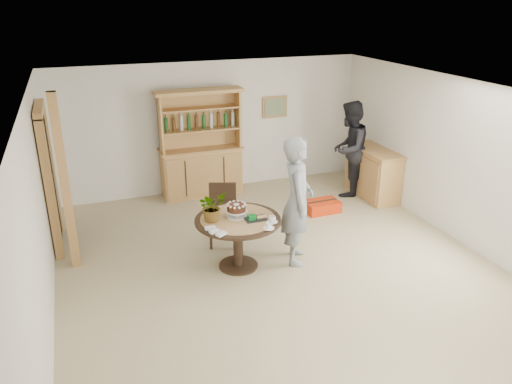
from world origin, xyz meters
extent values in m
plane|color=tan|center=(0.00, 0.00, 0.00)|extent=(7.00, 7.00, 0.00)
cube|color=white|center=(0.00, 3.50, 1.25)|extent=(6.00, 0.04, 2.50)
cube|color=white|center=(0.00, -3.50, 1.25)|extent=(6.00, 0.04, 2.50)
cube|color=white|center=(-3.00, 0.00, 1.25)|extent=(0.04, 7.00, 2.50)
cube|color=white|center=(3.00, 0.00, 1.25)|extent=(0.04, 7.00, 2.50)
cube|color=white|center=(0.00, 0.00, 2.50)|extent=(6.00, 7.00, 0.04)
cube|color=tan|center=(1.30, 3.47, 1.55)|extent=(0.52, 0.03, 0.42)
cube|color=#59724C|center=(1.30, 3.45, 1.55)|extent=(0.44, 0.02, 0.34)
cube|color=black|center=(-2.94, 2.00, 1.05)|extent=(0.10, 0.90, 2.10)
cube|color=tan|center=(-2.92, 1.50, 1.05)|extent=(0.12, 0.10, 2.10)
cube|color=tan|center=(-2.92, 2.50, 1.05)|extent=(0.12, 0.10, 2.10)
cube|color=tan|center=(-2.92, 2.00, 2.13)|extent=(0.12, 1.10, 0.10)
cube|color=tan|center=(-2.70, 1.20, 1.25)|extent=(0.12, 0.12, 2.50)
cube|color=tan|center=(-0.30, 3.24, 0.45)|extent=(1.50, 0.50, 0.90)
cube|color=tan|center=(-0.30, 3.24, 0.92)|extent=(1.56, 0.54, 0.04)
cube|color=tan|center=(-0.30, 3.34, 1.47)|extent=(1.50, 0.04, 1.06)
cube|color=tan|center=(-1.03, 3.19, 1.47)|extent=(0.04, 0.34, 1.06)
cube|color=tan|center=(0.43, 3.19, 1.47)|extent=(0.04, 0.34, 1.06)
cube|color=tan|center=(-0.30, 3.19, 1.30)|extent=(1.44, 0.32, 0.03)
cube|color=tan|center=(-0.30, 3.19, 1.70)|extent=(1.44, 0.32, 0.03)
cube|color=tan|center=(-0.30, 3.19, 2.01)|extent=(1.62, 0.40, 0.06)
cylinder|color=#194C1E|center=(-0.86, 3.19, 1.46)|extent=(0.07, 0.07, 0.28)
cylinder|color=#4C2D14|center=(-0.70, 3.19, 1.46)|extent=(0.07, 0.07, 0.28)
cylinder|color=#B2BFB2|center=(-0.54, 3.19, 1.46)|extent=(0.07, 0.07, 0.28)
cylinder|color=#194C1E|center=(-0.38, 3.19, 1.46)|extent=(0.07, 0.07, 0.28)
cylinder|color=#4C2D14|center=(-0.22, 3.19, 1.46)|extent=(0.07, 0.07, 0.28)
cylinder|color=#B2BFB2|center=(-0.06, 3.19, 1.46)|extent=(0.07, 0.07, 0.28)
cylinder|color=#194C1E|center=(0.10, 3.19, 1.46)|extent=(0.07, 0.07, 0.28)
cylinder|color=#4C2D14|center=(0.26, 3.19, 1.46)|extent=(0.07, 0.07, 0.28)
cube|color=tan|center=(2.74, 2.00, 0.45)|extent=(0.50, 1.20, 0.90)
cube|color=tan|center=(2.74, 2.00, 0.92)|extent=(0.54, 1.26, 0.04)
cylinder|color=black|center=(-0.52, 0.35, 0.73)|extent=(1.20, 1.20, 0.04)
cylinder|color=black|center=(-0.52, 0.35, 0.36)|extent=(0.14, 0.14, 0.70)
cylinder|color=black|center=(-0.52, 0.35, 0.01)|extent=(0.56, 0.56, 0.03)
cylinder|color=tan|center=(-0.52, 0.35, 0.76)|extent=(1.04, 1.04, 0.01)
cube|color=black|center=(-0.52, 1.10, 0.45)|extent=(0.53, 0.53, 0.04)
cube|color=black|center=(-0.46, 1.28, 0.70)|extent=(0.41, 0.16, 0.46)
cube|color=black|center=(-0.46, 1.28, 0.92)|extent=(0.41, 0.17, 0.05)
cube|color=black|center=(-0.75, 0.99, 0.22)|extent=(0.03, 0.03, 0.44)
cube|color=black|center=(-0.41, 0.87, 0.22)|extent=(0.04, 0.03, 0.44)
cube|color=black|center=(-0.63, 1.33, 0.22)|extent=(0.03, 0.04, 0.44)
cube|color=black|center=(-0.29, 1.21, 0.22)|extent=(0.04, 0.04, 0.44)
cylinder|color=white|center=(-0.52, 0.40, 0.77)|extent=(0.28, 0.28, 0.01)
cylinder|color=white|center=(-0.52, 0.40, 0.81)|extent=(0.05, 0.05, 0.08)
cylinder|color=white|center=(-0.52, 0.40, 0.85)|extent=(0.30, 0.30, 0.01)
cylinder|color=#432313|center=(-0.52, 0.40, 0.90)|extent=(0.26, 0.26, 0.09)
cylinder|color=white|center=(-0.52, 0.40, 0.95)|extent=(0.08, 0.08, 0.01)
sphere|color=white|center=(-0.40, 0.40, 0.95)|extent=(0.04, 0.04, 0.04)
sphere|color=white|center=(-0.42, 0.46, 0.95)|extent=(0.04, 0.04, 0.04)
sphere|color=white|center=(-0.46, 0.50, 0.95)|extent=(0.04, 0.04, 0.04)
sphere|color=white|center=(-0.52, 0.52, 0.95)|extent=(0.04, 0.04, 0.04)
sphere|color=white|center=(-0.58, 0.50, 0.95)|extent=(0.04, 0.04, 0.04)
sphere|color=white|center=(-0.62, 0.46, 0.95)|extent=(0.04, 0.04, 0.04)
sphere|color=white|center=(-0.64, 0.40, 0.95)|extent=(0.04, 0.04, 0.04)
sphere|color=white|center=(-0.62, 0.34, 0.95)|extent=(0.04, 0.04, 0.04)
sphere|color=white|center=(-0.58, 0.30, 0.95)|extent=(0.04, 0.04, 0.04)
sphere|color=white|center=(-0.52, 0.28, 0.95)|extent=(0.04, 0.04, 0.04)
sphere|color=white|center=(-0.46, 0.30, 0.95)|extent=(0.04, 0.04, 0.04)
sphere|color=white|center=(-0.42, 0.34, 0.95)|extent=(0.04, 0.04, 0.04)
imported|color=#3F7233|center=(-0.87, 0.40, 0.97)|extent=(0.47, 0.44, 0.42)
cube|color=black|center=(-0.30, 0.23, 0.77)|extent=(0.30, 0.20, 0.01)
cube|color=#0C6F24|center=(-0.36, 0.23, 0.80)|extent=(0.10, 0.10, 0.06)
cube|color=#0C6F24|center=(-0.36, 0.23, 0.83)|extent=(0.11, 0.02, 0.01)
cylinder|color=white|center=(-0.12, 0.07, 0.76)|extent=(0.15, 0.15, 0.01)
imported|color=white|center=(-0.12, 0.07, 0.81)|extent=(0.10, 0.10, 0.08)
cylinder|color=white|center=(-0.24, -0.10, 0.76)|extent=(0.15, 0.15, 0.01)
imported|color=white|center=(-0.24, -0.10, 0.81)|extent=(0.08, 0.08, 0.07)
cube|color=white|center=(-0.97, 0.15, 0.78)|extent=(0.14, 0.08, 0.03)
cube|color=white|center=(-0.94, 0.03, 0.78)|extent=(0.16, 0.11, 0.03)
cube|color=white|center=(-0.88, -0.07, 0.78)|extent=(0.16, 0.14, 0.03)
imported|color=gray|center=(0.33, 0.25, 0.93)|extent=(0.67, 0.80, 1.87)
imported|color=black|center=(2.34, 2.28, 0.91)|extent=(1.12, 1.10, 1.82)
cube|color=red|center=(1.50, 1.67, 0.10)|extent=(0.61, 0.41, 0.20)
cube|color=black|center=(1.50, 1.67, 0.20)|extent=(0.56, 0.05, 0.01)
camera|label=1|loc=(-2.45, -5.61, 3.65)|focal=35.00mm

